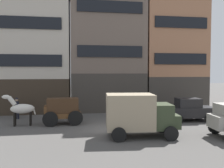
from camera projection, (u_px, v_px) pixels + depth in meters
ground_plane at (114, 130)px, 15.92m from camera, size 120.00×120.00×0.00m
building_far_left at (30, 25)px, 23.81m from camera, size 8.52×6.51×17.34m
building_center_left at (106, 49)px, 25.16m from camera, size 7.95×6.51×12.71m
building_center_right at (169, 41)px, 26.21m from camera, size 7.01×6.51×14.80m
cargo_wagon at (62, 109)px, 17.59m from camera, size 3.00×1.69×1.98m
draft_horse at (21, 108)px, 17.12m from camera, size 2.35×0.71×2.30m
delivery_truck_near at (139, 114)px, 14.12m from camera, size 4.49×2.47×2.62m
sedan_dark at (189, 109)px, 18.88m from camera, size 3.83×2.13×1.83m
pedestrian_officer at (17, 107)px, 19.53m from camera, size 0.43×0.43×1.79m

